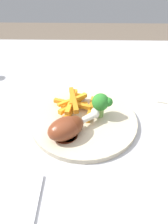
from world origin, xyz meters
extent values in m
cube|color=#B7B7BC|center=(0.00, 0.00, 0.71)|extent=(0.90, 0.89, 0.03)
cylinder|color=gray|center=(-0.39, -0.39, 0.35)|extent=(0.06, 0.06, 0.70)
cylinder|color=gray|center=(-0.39, 0.39, 0.35)|extent=(0.06, 0.06, 0.70)
cylinder|color=beige|center=(0.07, -0.03, 0.73)|extent=(0.25, 0.25, 0.01)
cylinder|color=#7BAC4E|center=(0.06, 0.01, 0.75)|extent=(0.02, 0.02, 0.02)
sphere|color=#2D802A|center=(0.06, 0.01, 0.78)|extent=(0.04, 0.04, 0.04)
sphere|color=#2D802A|center=(0.06, 0.02, 0.78)|extent=(0.01, 0.01, 0.01)
sphere|color=#2D802A|center=(0.05, 0.02, 0.78)|extent=(0.01, 0.01, 0.01)
sphere|color=#2D802A|center=(0.06, 0.03, 0.78)|extent=(0.02, 0.02, 0.02)
cube|color=orange|center=(0.03, -0.05, 0.74)|extent=(0.10, 0.04, 0.01)
cube|color=orange|center=(0.04, -0.01, 0.74)|extent=(0.10, 0.02, 0.01)
cube|color=orange|center=(0.03, -0.06, 0.76)|extent=(0.10, 0.03, 0.01)
cube|color=orange|center=(0.02, -0.06, 0.76)|extent=(0.06, 0.01, 0.01)
cube|color=orange|center=(0.03, -0.05, 0.74)|extent=(0.02, 0.07, 0.01)
cube|color=orange|center=(0.03, -0.06, 0.76)|extent=(0.07, 0.02, 0.01)
cube|color=orange|center=(0.03, -0.05, 0.76)|extent=(0.10, 0.03, 0.01)
cube|color=orange|center=(0.03, -0.06, 0.75)|extent=(0.04, 0.09, 0.01)
cube|color=orange|center=(0.03, -0.05, 0.75)|extent=(0.08, 0.07, 0.01)
cube|color=#F9A123|center=(0.03, -0.05, 0.76)|extent=(0.05, 0.07, 0.01)
cylinder|color=#532011|center=(0.13, -0.07, 0.74)|extent=(0.05, 0.05, 0.00)
ellipsoid|color=brown|center=(0.13, -0.07, 0.76)|extent=(0.09, 0.09, 0.04)
cylinder|color=beige|center=(0.09, -0.01, 0.76)|extent=(0.04, 0.04, 0.01)
sphere|color=silver|center=(0.08, 0.00, 0.76)|extent=(0.02, 0.02, 0.02)
cylinder|color=#4D1C0E|center=(0.13, -0.06, 0.74)|extent=(0.04, 0.04, 0.00)
ellipsoid|color=maroon|center=(0.13, -0.06, 0.76)|extent=(0.09, 0.09, 0.04)
cylinder|color=beige|center=(0.08, -0.01, 0.76)|extent=(0.04, 0.04, 0.01)
sphere|color=silver|center=(0.07, 0.00, 0.76)|extent=(0.02, 0.02, 0.02)
camera|label=1|loc=(0.48, -0.02, 1.09)|focal=36.54mm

